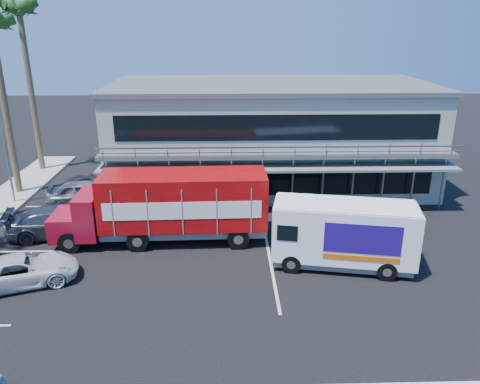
{
  "coord_description": "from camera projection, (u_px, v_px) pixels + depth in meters",
  "views": [
    {
      "loc": [
        -0.11,
        -18.21,
        11.28
      ],
      "look_at": [
        0.59,
        6.47,
        2.3
      ],
      "focal_mm": 35.0,
      "sensor_mm": 36.0,
      "label": 1
    }
  ],
  "objects": [
    {
      "name": "parked_car_c",
      "position": [
        22.0,
        270.0,
        21.23
      ],
      "size": [
        5.39,
        3.83,
        1.36
      ],
      "primitive_type": "imported",
      "rotation": [
        0.0,
        0.0,
        1.93
      ],
      "color": "silver",
      "rests_on": "ground"
    },
    {
      "name": "palm_f",
      "position": [
        20.0,
        19.0,
        34.02
      ],
      "size": [
        2.8,
        2.8,
        13.25
      ],
      "color": "brown",
      "rests_on": "ground"
    },
    {
      "name": "building",
      "position": [
        270.0,
        134.0,
        33.83
      ],
      "size": [
        22.4,
        12.0,
        7.3
      ],
      "color": "#9CA496",
      "rests_on": "ground"
    },
    {
      "name": "red_truck",
      "position": [
        169.0,
        205.0,
        24.98
      ],
      "size": [
        11.44,
        2.99,
        3.83
      ],
      "rotation": [
        0.0,
        0.0,
        0.02
      ],
      "color": "maroon",
      "rests_on": "ground"
    },
    {
      "name": "white_van",
      "position": [
        343.0,
        234.0,
        22.39
      ],
      "size": [
        7.02,
        3.52,
        3.28
      ],
      "rotation": [
        0.0,
        0.0,
        -0.19
      ],
      "color": "white",
      "rests_on": "ground"
    },
    {
      "name": "parked_car_e",
      "position": [
        84.0,
        192.0,
        30.59
      ],
      "size": [
        4.84,
        2.32,
        1.6
      ],
      "primitive_type": "imported",
      "rotation": [
        0.0,
        0.0,
        1.67
      ],
      "color": "gray",
      "rests_on": "ground"
    },
    {
      "name": "light_pole_far",
      "position": [
        3.0,
        137.0,
        29.38
      ],
      "size": [
        0.5,
        0.25,
        8.09
      ],
      "color": "gray",
      "rests_on": "ground"
    },
    {
      "name": "ground",
      "position": [
        231.0,
        289.0,
        20.96
      ],
      "size": [
        120.0,
        120.0,
        0.0
      ],
      "primitive_type": "plane",
      "color": "black",
      "rests_on": "ground"
    },
    {
      "name": "parked_car_d",
      "position": [
        60.0,
        222.0,
        26.07
      ],
      "size": [
        5.97,
        3.35,
        1.63
      ],
      "primitive_type": "imported",
      "rotation": [
        0.0,
        0.0,
        1.77
      ],
      "color": "#303641",
      "rests_on": "ground"
    }
  ]
}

